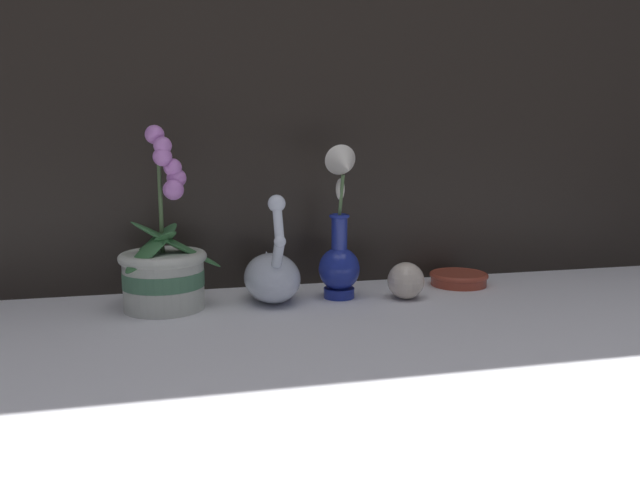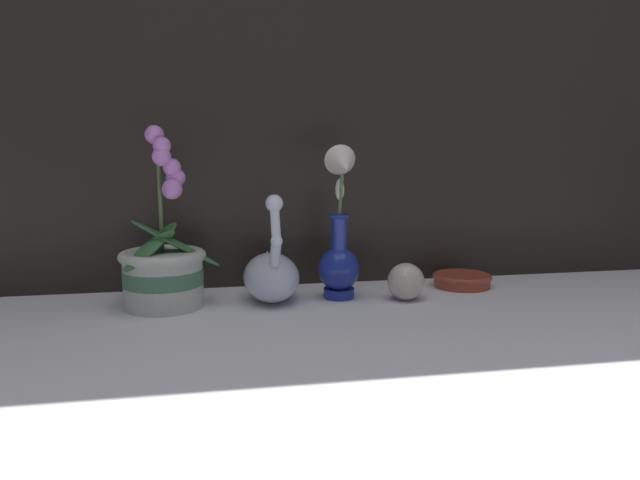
% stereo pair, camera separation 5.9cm
% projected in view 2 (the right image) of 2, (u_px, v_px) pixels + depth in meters
% --- Properties ---
extents(ground_plane, '(2.80, 2.80, 0.00)m').
position_uv_depth(ground_plane, '(340.00, 311.00, 1.20)').
color(ground_plane, white).
extents(window_backdrop, '(2.80, 0.03, 1.20)m').
position_uv_depth(window_backdrop, '(316.00, 12.00, 1.35)').
color(window_backdrop, black).
rests_on(window_backdrop, ground_plane).
extents(orchid_potted_plant, '(0.20, 0.19, 0.35)m').
position_uv_depth(orchid_potted_plant, '(163.00, 267.00, 1.22)').
color(orchid_potted_plant, beige).
rests_on(orchid_potted_plant, ground_plane).
extents(swan_figurine, '(0.11, 0.21, 0.22)m').
position_uv_depth(swan_figurine, '(271.00, 274.00, 1.27)').
color(swan_figurine, silver).
rests_on(swan_figurine, ground_plane).
extents(blue_vase, '(0.09, 0.12, 0.32)m').
position_uv_depth(blue_vase, '(340.00, 242.00, 1.27)').
color(blue_vase, navy).
rests_on(blue_vase, ground_plane).
extents(glass_sphere, '(0.08, 0.08, 0.08)m').
position_uv_depth(glass_sphere, '(406.00, 282.00, 1.28)').
color(glass_sphere, beige).
rests_on(glass_sphere, ground_plane).
extents(amber_dish, '(0.13, 0.13, 0.03)m').
position_uv_depth(amber_dish, '(462.00, 279.00, 1.40)').
color(amber_dish, '#A8422D').
rests_on(amber_dish, ground_plane).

